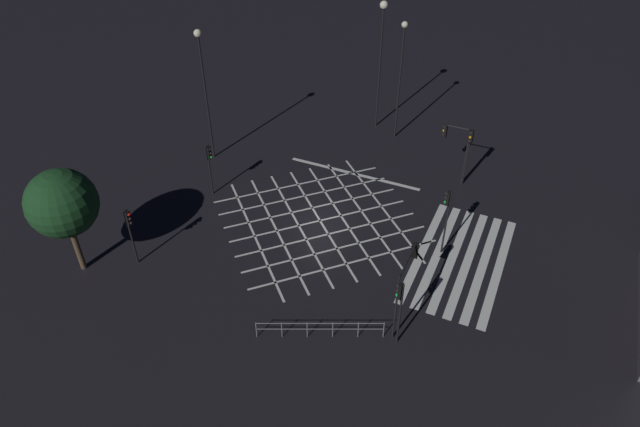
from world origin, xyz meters
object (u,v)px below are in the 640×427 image
at_px(street_lamp_east, 382,36).
at_px(traffic_light_se_cross, 455,141).
at_px(traffic_light_median_south, 447,210).
at_px(traffic_light_nw_cross, 130,226).
at_px(traffic_light_sw_main, 407,273).
at_px(street_lamp_west, 203,71).
at_px(street_tree_near, 62,204).
at_px(traffic_light_median_north, 210,160).
at_px(street_lamp_far, 401,63).
at_px(traffic_light_sw_cross, 400,301).
at_px(traffic_light_se_main, 469,146).

bearing_deg(street_lamp_east, traffic_light_se_cross, -126.08).
distance_m(traffic_light_median_south, traffic_light_nw_cross, 17.98).
bearing_deg(traffic_light_nw_cross, traffic_light_sw_main, 8.37).
xyz_separation_m(street_lamp_east, street_lamp_west, (-9.52, 9.51, -0.61)).
bearing_deg(street_lamp_east, street_tree_near, 156.86).
relative_size(traffic_light_median_north, street_lamp_far, 0.41).
bearing_deg(street_lamp_far, street_lamp_east, 61.50).
distance_m(traffic_light_sw_cross, traffic_light_se_main, 15.23).
bearing_deg(street_lamp_east, traffic_light_sw_main, -156.45).
bearing_deg(street_tree_near, street_lamp_east, -23.14).
bearing_deg(street_lamp_far, street_lamp_west, 126.37).
bearing_deg(traffic_light_median_south, street_lamp_far, -60.31).
height_order(traffic_light_median_north, street_lamp_far, street_lamp_far).
bearing_deg(traffic_light_median_north, traffic_light_sw_cross, -24.92).
relative_size(traffic_light_median_south, street_lamp_west, 0.46).
bearing_deg(traffic_light_sw_cross, street_lamp_east, -67.70).
relative_size(traffic_light_nw_cross, street_tree_near, 0.58).
xyz_separation_m(traffic_light_median_north, traffic_light_nw_cross, (-7.74, 0.27, 0.04)).
bearing_deg(traffic_light_median_north, street_tree_near, -107.39).
xyz_separation_m(traffic_light_median_south, traffic_light_se_main, (7.57, 0.42, -0.06)).
xyz_separation_m(street_lamp_east, street_lamp_far, (-1.07, -1.97, -1.37)).
xyz_separation_m(traffic_light_se_main, street_tree_near, (-17.49, 18.23, 1.54)).
height_order(street_lamp_east, street_lamp_west, street_lamp_east).
xyz_separation_m(traffic_light_sw_cross, traffic_light_median_north, (7.15, 15.39, -0.20)).
bearing_deg(traffic_light_se_main, traffic_light_median_north, -62.13).
height_order(traffic_light_median_south, traffic_light_se_cross, traffic_light_median_south).
bearing_deg(street_lamp_west, street_lamp_east, -44.96).
height_order(street_lamp_east, street_lamp_far, street_lamp_east).
bearing_deg(street_lamp_far, traffic_light_nw_cross, 155.78).
xyz_separation_m(traffic_light_sw_main, street_lamp_east, (19.06, 8.31, 4.25)).
height_order(traffic_light_nw_cross, street_lamp_east, street_lamp_east).
height_order(traffic_light_se_cross, traffic_light_nw_cross, traffic_light_se_cross).
distance_m(traffic_light_median_south, traffic_light_se_main, 7.58).
bearing_deg(street_lamp_far, traffic_light_median_north, 144.76).
relative_size(traffic_light_se_cross, street_lamp_east, 0.44).
height_order(traffic_light_sw_main, street_tree_near, street_tree_near).
height_order(traffic_light_sw_main, traffic_light_se_main, traffic_light_se_main).
bearing_deg(traffic_light_median_south, traffic_light_median_north, 1.86).
relative_size(traffic_light_se_main, traffic_light_se_cross, 0.99).
distance_m(traffic_light_sw_main, street_lamp_west, 20.54).
bearing_deg(street_lamp_far, traffic_light_sw_cross, -161.62).
bearing_deg(street_lamp_east, traffic_light_se_main, -123.29).
xyz_separation_m(traffic_light_median_south, street_tree_near, (-9.93, 18.65, 1.48)).
distance_m(street_lamp_west, street_lamp_far, 14.27).
xyz_separation_m(traffic_light_sw_cross, street_lamp_west, (11.23, 18.01, 3.96)).
bearing_deg(traffic_light_se_main, street_lamp_east, -123.29).
relative_size(traffic_light_median_north, street_tree_near, 0.58).
relative_size(traffic_light_se_main, street_lamp_west, 0.45).
distance_m(traffic_light_sw_main, street_lamp_far, 19.30).
bearing_deg(traffic_light_nw_cross, traffic_light_median_north, 88.03).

